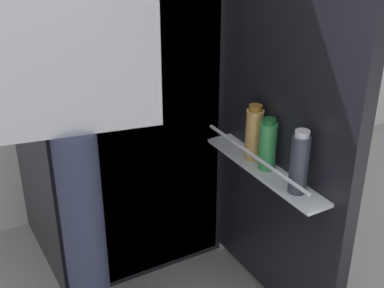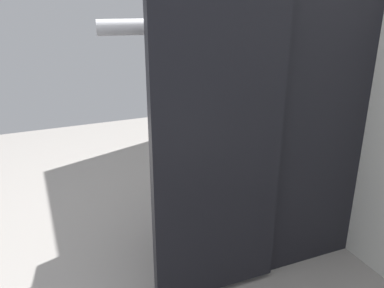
# 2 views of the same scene
# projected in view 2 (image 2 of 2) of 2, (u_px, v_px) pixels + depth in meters

# --- Properties ---
(ground_plane) EXTENTS (5.68, 5.68, 0.00)m
(ground_plane) POSITION_uv_depth(u_px,v_px,m) (202.00, 249.00, 2.52)
(ground_plane) COLOR gray
(kitchen_wall) EXTENTS (4.40, 0.10, 2.51)m
(kitchen_wall) POSITION_uv_depth(u_px,v_px,m) (340.00, 38.00, 2.39)
(kitchen_wall) COLOR silver
(kitchen_wall) RESTS_ON ground_plane
(refrigerator) EXTENTS (0.72, 1.26, 1.77)m
(refrigerator) POSITION_uv_depth(u_px,v_px,m) (282.00, 107.00, 2.36)
(refrigerator) COLOR black
(refrigerator) RESTS_ON ground_plane
(person) EXTENTS (0.57, 0.84, 1.65)m
(person) POSITION_uv_depth(u_px,v_px,m) (189.00, 82.00, 2.43)
(person) COLOR #2D334C
(person) RESTS_ON ground_plane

